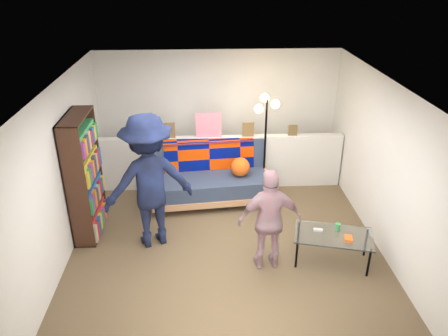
# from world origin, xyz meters

# --- Properties ---
(ground) EXTENTS (5.00, 5.00, 0.00)m
(ground) POSITION_xyz_m (0.00, 0.00, 0.00)
(ground) COLOR brown
(ground) RESTS_ON ground
(room_shell) EXTENTS (4.60, 5.05, 2.45)m
(room_shell) POSITION_xyz_m (0.00, 0.47, 1.67)
(room_shell) COLOR silver
(room_shell) RESTS_ON ground
(half_wall_ledge) EXTENTS (4.45, 0.15, 1.00)m
(half_wall_ledge) POSITION_xyz_m (0.00, 1.80, 0.50)
(half_wall_ledge) COLOR silver
(half_wall_ledge) RESTS_ON ground
(ledge_decor) EXTENTS (2.97, 0.02, 0.45)m
(ledge_decor) POSITION_xyz_m (-0.23, 1.78, 1.18)
(ledge_decor) COLOR brown
(ledge_decor) RESTS_ON half_wall_ledge
(futon_sofa) EXTENTS (2.15, 1.18, 0.89)m
(futon_sofa) POSITION_xyz_m (-0.16, 1.35, 0.41)
(futon_sofa) COLOR tan
(futon_sofa) RESTS_ON ground
(bookshelf) EXTENTS (0.32, 0.95, 1.89)m
(bookshelf) POSITION_xyz_m (-2.08, 0.43, 0.88)
(bookshelf) COLOR #311A10
(bookshelf) RESTS_ON ground
(coffee_table) EXTENTS (1.17, 0.83, 0.55)m
(coffee_table) POSITION_xyz_m (1.47, -0.53, 0.41)
(coffee_table) COLOR black
(coffee_table) RESTS_ON ground
(floor_lamp) EXTENTS (0.42, 0.35, 1.81)m
(floor_lamp) POSITION_xyz_m (0.78, 1.58, 1.28)
(floor_lamp) COLOR black
(floor_lamp) RESTS_ON ground
(person_left) EXTENTS (1.47, 1.14, 2.01)m
(person_left) POSITION_xyz_m (-1.08, 0.10, 1.01)
(person_left) COLOR black
(person_left) RESTS_ON ground
(person_right) EXTENTS (0.88, 0.41, 1.46)m
(person_right) POSITION_xyz_m (0.56, -0.57, 0.73)
(person_right) COLOR pink
(person_right) RESTS_ON ground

